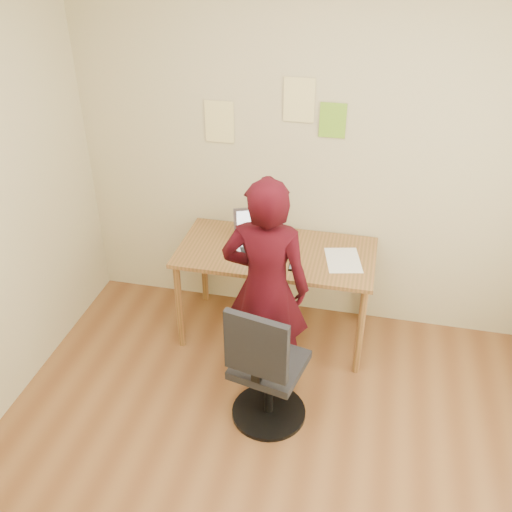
% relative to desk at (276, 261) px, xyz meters
% --- Properties ---
extents(room, '(3.58, 3.58, 2.78)m').
position_rel_desk_xyz_m(room, '(0.19, -1.38, 0.70)').
color(room, brown).
rests_on(room, ground).
extents(desk, '(1.40, 0.70, 0.74)m').
position_rel_desk_xyz_m(desk, '(0.00, 0.00, 0.00)').
color(desk, '#905E31').
rests_on(desk, ground).
extents(laptop, '(0.46, 0.44, 0.26)m').
position_rel_desk_xyz_m(laptop, '(-0.11, 0.01, 0.14)').
color(laptop, '#A9A9B0').
rests_on(laptop, desk).
extents(paper_sheet, '(0.30, 0.37, 0.00)m').
position_rel_desk_xyz_m(paper_sheet, '(0.48, -0.02, 0.09)').
color(paper_sheet, white).
rests_on(paper_sheet, desk).
extents(phone, '(0.08, 0.14, 0.01)m').
position_rel_desk_xyz_m(phone, '(0.16, -0.17, 0.09)').
color(phone, black).
rests_on(phone, desk).
extents(wall_note_left, '(0.21, 0.00, 0.30)m').
position_rel_desk_xyz_m(wall_note_left, '(-0.49, 0.36, 0.88)').
color(wall_note_left, '#F9E895').
rests_on(wall_note_left, room).
extents(wall_note_mid, '(0.21, 0.00, 0.30)m').
position_rel_desk_xyz_m(wall_note_mid, '(0.07, 0.36, 1.07)').
color(wall_note_mid, '#F9E895').
rests_on(wall_note_mid, room).
extents(wall_note_right, '(0.18, 0.00, 0.24)m').
position_rel_desk_xyz_m(wall_note_right, '(0.30, 0.36, 0.94)').
color(wall_note_right, '#7ABB2A').
rests_on(wall_note_right, room).
extents(office_chair, '(0.48, 0.50, 0.93)m').
position_rel_desk_xyz_m(office_chair, '(0.11, -0.89, -0.26)').
color(office_chair, black).
rests_on(office_chair, ground).
extents(person, '(0.57, 0.39, 1.54)m').
position_rel_desk_xyz_m(person, '(0.03, -0.52, 0.12)').
color(person, '#33070D').
rests_on(person, ground).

